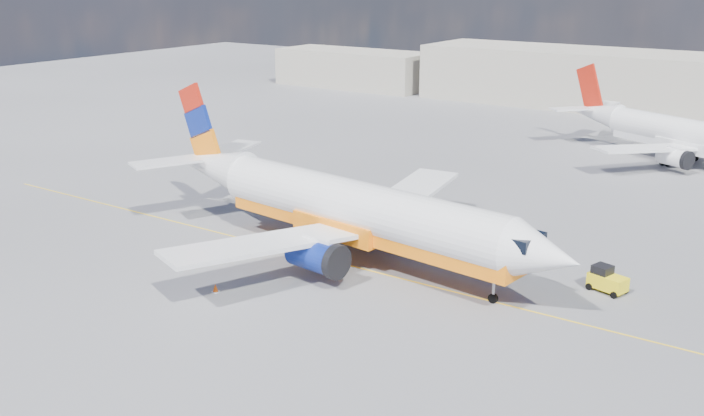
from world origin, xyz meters
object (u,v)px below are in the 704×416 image
Objects in this scene: main_jet at (348,208)px; traffic_cone at (215,288)px; second_jet at (689,136)px; gse_tug at (607,280)px.

main_jet is 10.72m from traffic_cone.
main_jet is at bearing -84.62° from second_jet.
main_jet reaches higher than traffic_cone.
main_jet is 43.51m from second_jet.
second_jet is at bearing 110.80° from gse_tug.
gse_tug is at bearing -61.66° from second_jet.
traffic_cone is at bearing -129.61° from gse_tug.
main_jet is at bearing 71.25° from traffic_cone.
main_jet is 1.21× the size of second_jet.
second_jet reaches higher than traffic_cone.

